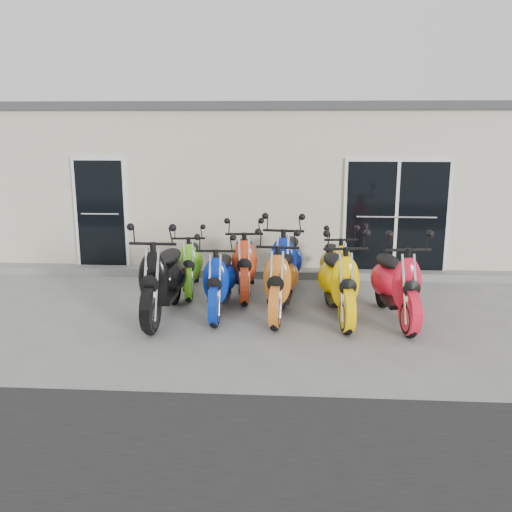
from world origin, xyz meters
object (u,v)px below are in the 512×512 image
(scooter_front_black, at_px, (163,268))
(scooter_back_green, at_px, (190,256))
(scooter_back_blue, at_px, (287,253))
(scooter_back_yellow, at_px, (336,258))
(scooter_front_red, at_px, (396,273))
(scooter_back_red, at_px, (244,254))
(scooter_front_orange_b, at_px, (339,272))
(scooter_front_blue, at_px, (220,271))
(scooter_front_orange_a, at_px, (281,270))

(scooter_front_black, distance_m, scooter_back_green, 1.43)
(scooter_front_black, relative_size, scooter_back_blue, 1.02)
(scooter_back_green, bearing_deg, scooter_back_yellow, -7.32)
(scooter_front_red, distance_m, scooter_back_green, 3.63)
(scooter_back_red, bearing_deg, scooter_back_green, 169.29)
(scooter_front_red, xyz_separation_m, scooter_back_blue, (-1.67, 1.15, 0.02))
(scooter_front_red, relative_size, scooter_back_green, 1.15)
(scooter_front_orange_b, bearing_deg, scooter_back_red, 136.35)
(scooter_front_blue, xyz_separation_m, scooter_front_orange_b, (1.85, -0.12, 0.06))
(scooter_back_red, bearing_deg, scooter_front_blue, -110.75)
(scooter_front_black, xyz_separation_m, scooter_back_green, (0.17, 1.41, -0.14))
(scooter_front_blue, height_order, scooter_front_red, scooter_front_red)
(scooter_back_blue, relative_size, scooter_back_yellow, 1.17)
(scooter_front_black, xyz_separation_m, scooter_front_red, (3.55, 0.09, -0.04))
(scooter_front_orange_b, bearing_deg, scooter_front_red, -9.85)
(scooter_front_black, distance_m, scooter_front_orange_b, 2.70)
(scooter_front_blue, height_order, scooter_back_red, scooter_back_red)
(scooter_front_red, relative_size, scooter_back_red, 1.04)
(scooter_front_red, bearing_deg, scooter_back_red, 145.53)
(scooter_front_orange_a, xyz_separation_m, scooter_back_blue, (0.07, 1.01, 0.04))
(scooter_front_blue, xyz_separation_m, scooter_back_blue, (1.04, 0.99, 0.09))
(scooter_front_black, height_order, scooter_back_yellow, scooter_front_black)
(scooter_front_black, height_order, scooter_front_orange_b, scooter_front_black)
(scooter_front_orange_a, relative_size, scooter_back_green, 1.13)
(scooter_front_blue, bearing_deg, scooter_back_blue, 43.53)
(scooter_back_green, distance_m, scooter_back_blue, 1.72)
(scooter_front_orange_a, distance_m, scooter_back_green, 2.01)
(scooter_front_orange_b, bearing_deg, scooter_front_black, 176.43)
(scooter_front_blue, xyz_separation_m, scooter_back_red, (0.30, 1.05, 0.04))
(scooter_back_red, xyz_separation_m, scooter_back_yellow, (1.60, 0.09, -0.06))
(scooter_front_blue, height_order, scooter_front_orange_a, scooter_front_orange_a)
(scooter_front_black, distance_m, scooter_front_blue, 0.89)
(scooter_front_orange_a, distance_m, scooter_back_blue, 1.01)
(scooter_back_yellow, bearing_deg, scooter_back_red, 176.88)
(scooter_back_blue, bearing_deg, scooter_front_blue, -130.72)
(scooter_back_red, distance_m, scooter_back_yellow, 1.60)
(scooter_back_yellow, bearing_deg, scooter_front_orange_b, -98.50)
(scooter_front_red, bearing_deg, scooter_front_orange_a, 167.56)
(scooter_front_black, bearing_deg, scooter_front_red, 2.98)
(scooter_back_red, xyz_separation_m, scooter_back_blue, (0.74, -0.07, 0.05))
(scooter_front_orange_b, height_order, scooter_back_green, scooter_front_orange_b)
(scooter_back_red, relative_size, scooter_back_blue, 0.94)
(scooter_back_yellow, bearing_deg, scooter_front_red, -64.43)
(scooter_front_red, bearing_deg, scooter_front_orange_b, 169.10)
(scooter_back_red, height_order, scooter_back_blue, scooter_back_blue)
(scooter_front_black, height_order, scooter_front_red, scooter_front_black)
(scooter_front_orange_a, height_order, scooter_front_red, scooter_front_red)
(scooter_front_orange_b, distance_m, scooter_back_yellow, 1.26)
(scooter_front_orange_a, height_order, scooter_back_yellow, scooter_front_orange_a)
(scooter_front_blue, bearing_deg, scooter_front_black, -163.05)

